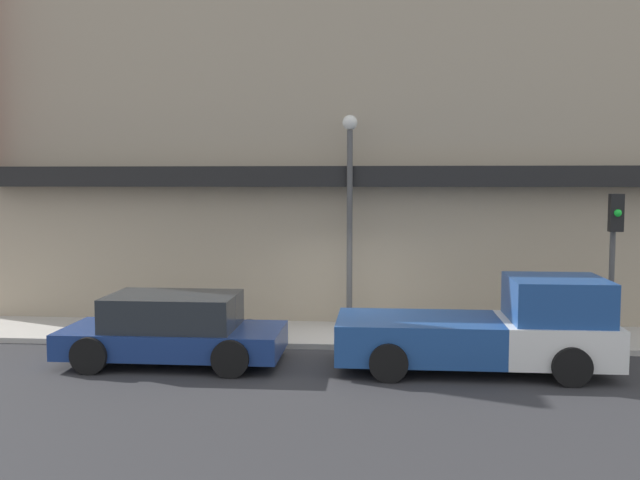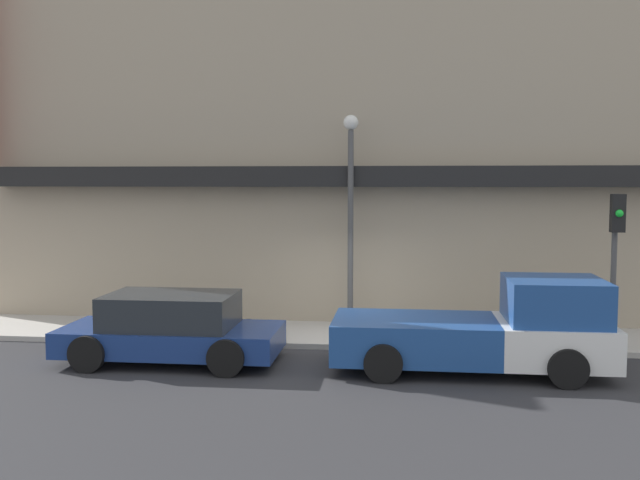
{
  "view_description": "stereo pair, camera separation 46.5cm",
  "coord_description": "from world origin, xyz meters",
  "px_view_note": "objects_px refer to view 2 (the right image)",
  "views": [
    {
      "loc": [
        0.85,
        -15.24,
        3.68
      ],
      "look_at": [
        -0.56,
        1.01,
        2.32
      ],
      "focal_mm": 40.0,
      "sensor_mm": 36.0,
      "label": 1
    },
    {
      "loc": [
        1.31,
        -15.19,
        3.68
      ],
      "look_at": [
        -0.56,
        1.01,
        2.32
      ],
      "focal_mm": 40.0,
      "sensor_mm": 36.0,
      "label": 2
    }
  ],
  "objects_px": {
    "parked_car": "(171,328)",
    "fire_hydrant": "(149,321)",
    "pickup_truck": "(489,331)",
    "street_lamp": "(351,194)",
    "traffic_light": "(616,242)"
  },
  "relations": [
    {
      "from": "pickup_truck",
      "to": "parked_car",
      "type": "bearing_deg",
      "value": 179.94
    },
    {
      "from": "fire_hydrant",
      "to": "traffic_light",
      "type": "height_order",
      "value": "traffic_light"
    },
    {
      "from": "street_lamp",
      "to": "traffic_light",
      "type": "height_order",
      "value": "street_lamp"
    },
    {
      "from": "pickup_truck",
      "to": "street_lamp",
      "type": "height_order",
      "value": "street_lamp"
    },
    {
      "from": "parked_car",
      "to": "fire_hydrant",
      "type": "relative_size",
      "value": 6.47
    },
    {
      "from": "street_lamp",
      "to": "pickup_truck",
      "type": "bearing_deg",
      "value": -47.67
    },
    {
      "from": "parked_car",
      "to": "fire_hydrant",
      "type": "xyz_separation_m",
      "value": [
        -1.11,
        1.74,
        -0.23
      ]
    },
    {
      "from": "pickup_truck",
      "to": "fire_hydrant",
      "type": "bearing_deg",
      "value": 166.81
    },
    {
      "from": "fire_hydrant",
      "to": "street_lamp",
      "type": "relative_size",
      "value": 0.13
    },
    {
      "from": "fire_hydrant",
      "to": "street_lamp",
      "type": "distance_m",
      "value": 5.56
    },
    {
      "from": "street_lamp",
      "to": "traffic_light",
      "type": "xyz_separation_m",
      "value": [
        5.7,
        -1.48,
        -0.96
      ]
    },
    {
      "from": "parked_car",
      "to": "street_lamp",
      "type": "height_order",
      "value": "street_lamp"
    },
    {
      "from": "parked_car",
      "to": "pickup_truck",
      "type": "bearing_deg",
      "value": -0.16
    },
    {
      "from": "pickup_truck",
      "to": "traffic_light",
      "type": "height_order",
      "value": "traffic_light"
    },
    {
      "from": "parked_car",
      "to": "fire_hydrant",
      "type": "height_order",
      "value": "parked_car"
    }
  ]
}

